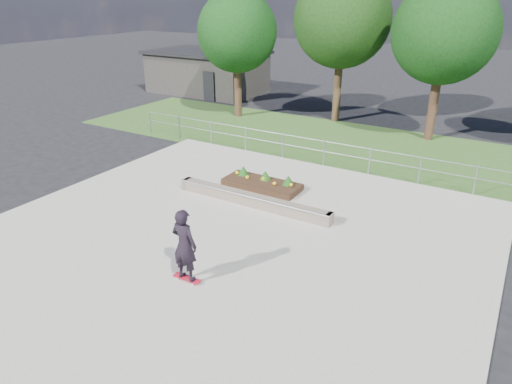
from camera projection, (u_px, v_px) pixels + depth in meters
ground at (225, 240)px, 13.92m from camera, size 120.00×120.00×0.00m
grass_verge at (352, 145)px, 22.54m from camera, size 30.00×8.00×0.02m
concrete_slab at (225, 240)px, 13.91m from camera, size 15.00×15.00×0.06m
fence at (324, 150)px, 19.49m from camera, size 20.06×0.06×1.20m
building at (207, 71)px, 34.04m from camera, size 8.40×5.40×3.00m
tree_far_left at (237, 32)px, 25.94m from camera, size 4.55×4.55×7.15m
tree_mid_left at (342, 19)px, 24.60m from camera, size 5.25×5.25×8.25m
tree_mid_right at (445, 32)px, 21.37m from camera, size 4.90×4.90×7.70m
grind_ledge at (252, 200)px, 16.00m from camera, size 6.00×0.44×0.43m
planter_bed at (263, 183)px, 17.51m from camera, size 3.00×1.20×0.61m
skateboarder at (184, 245)px, 11.46m from camera, size 0.80×0.48×2.05m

